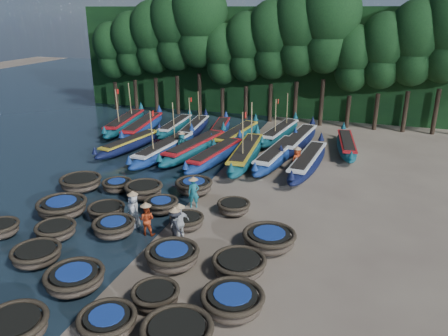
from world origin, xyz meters
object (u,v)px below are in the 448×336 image
(coracle_11, at_px, (56,230))
(long_boat_13, at_px, (219,130))
(coracle_3, at_px, (107,322))
(coracle_14, at_px, (239,265))
(coracle_4, at_px, (177,334))
(coracle_20, at_px, (81,183))
(coracle_19, at_px, (269,239))
(long_boat_6, at_px, (246,154))
(coracle_7, at_px, (75,278))
(long_boat_7, at_px, (277,155))
(fisherman_3, at_px, (175,225))
(coracle_17, at_px, (161,205))
(coracle_16, at_px, (106,211))
(long_boat_11, at_px, (176,126))
(coracle_24, at_px, (234,207))
(fisherman_4, at_px, (180,222))
(coracle_13, at_px, (172,256))
(long_boat_2, at_px, (130,144))
(long_boat_12, at_px, (194,128))
(coracle_8, at_px, (156,296))
(fisherman_2, at_px, (147,218))
(fisherman_5, at_px, (182,143))
(long_boat_17, at_px, (346,145))
(fisherman_6, at_px, (297,159))
(long_boat_15, at_px, (280,133))
(coracle_10, at_px, (1,229))
(fisherman_1, at_px, (194,191))
(long_boat_9, at_px, (125,123))
(long_boat_14, at_px, (237,135))
(coracle_9, at_px, (233,301))
(coracle_12, at_px, (114,227))
(coracle_18, at_px, (187,221))
(long_boat_8, at_px, (308,162))
(coracle_6, at_px, (36,255))
(coracle_23, at_px, (194,186))
(coracle_2, at_px, (14,327))

(coracle_11, relative_size, long_boat_13, 0.25)
(coracle_3, height_order, coracle_14, coracle_14)
(coracle_4, distance_m, coracle_20, 14.13)
(coracle_11, distance_m, coracle_19, 9.61)
(long_boat_6, bearing_deg, coracle_7, -102.16)
(long_boat_7, height_order, fisherman_3, fisherman_3)
(coracle_4, distance_m, coracle_17, 9.59)
(coracle_16, height_order, long_boat_11, long_boat_11)
(coracle_24, xyz_separation_m, fisherman_4, (-1.48, -3.34, 0.55))
(coracle_13, distance_m, long_boat_2, 16.03)
(long_boat_12, bearing_deg, coracle_8, -77.61)
(fisherman_2, distance_m, fisherman_5, 11.76)
(coracle_24, bearing_deg, long_boat_17, 68.77)
(coracle_14, xyz_separation_m, fisherman_6, (0.22, 12.15, 0.45))
(coracle_19, height_order, long_boat_15, long_boat_15)
(long_boat_13, distance_m, fisherman_6, 9.66)
(coracle_11, height_order, long_boat_6, long_boat_6)
(coracle_10, relative_size, fisherman_1, 0.97)
(coracle_20, bearing_deg, fisherman_4, -24.42)
(long_boat_12, xyz_separation_m, fisherman_3, (5.82, -16.55, 0.31))
(coracle_20, height_order, long_boat_13, long_boat_13)
(fisherman_3, relative_size, fisherman_4, 0.94)
(long_boat_6, relative_size, long_boat_12, 1.15)
(coracle_19, relative_size, long_boat_17, 0.31)
(coracle_4, xyz_separation_m, coracle_11, (-7.99, 4.45, -0.06))
(coracle_4, distance_m, long_boat_9, 26.44)
(long_boat_2, bearing_deg, coracle_13, -44.35)
(coracle_19, xyz_separation_m, fisherman_6, (-0.46, 9.86, 0.40))
(long_boat_17, bearing_deg, long_boat_6, -152.15)
(coracle_8, bearing_deg, long_boat_14, 98.73)
(coracle_9, bearing_deg, long_boat_2, 129.90)
(long_boat_9, bearing_deg, fisherman_3, -62.92)
(fisherman_2, bearing_deg, fisherman_4, 173.37)
(coracle_4, xyz_separation_m, coracle_12, (-5.63, 5.50, -0.02))
(coracle_7, relative_size, coracle_18, 1.54)
(long_boat_7, height_order, long_boat_8, long_boat_7)
(long_boat_9, bearing_deg, fisherman_2, -66.27)
(coracle_6, height_order, coracle_13, coracle_13)
(coracle_16, distance_m, fisherman_5, 10.44)
(coracle_12, relative_size, coracle_13, 0.73)
(coracle_16, bearing_deg, long_boat_12, 95.74)
(coracle_23, bearing_deg, coracle_16, -125.96)
(coracle_2, height_order, long_boat_14, long_boat_14)
(coracle_9, xyz_separation_m, long_boat_15, (-2.69, 21.26, 0.12))
(fisherman_4, distance_m, fisherman_5, 12.31)
(coracle_6, distance_m, long_boat_17, 22.16)
(coracle_6, relative_size, coracle_7, 0.75)
(coracle_8, xyz_separation_m, long_boat_9, (-13.17, 20.39, 0.22))
(coracle_11, bearing_deg, fisherman_2, 23.62)
(coracle_4, bearing_deg, long_boat_2, 123.73)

